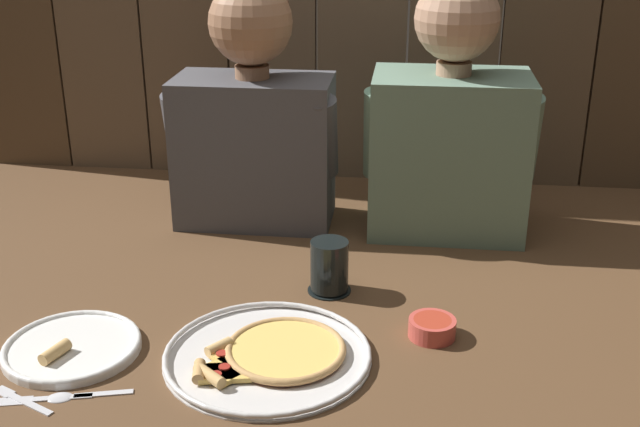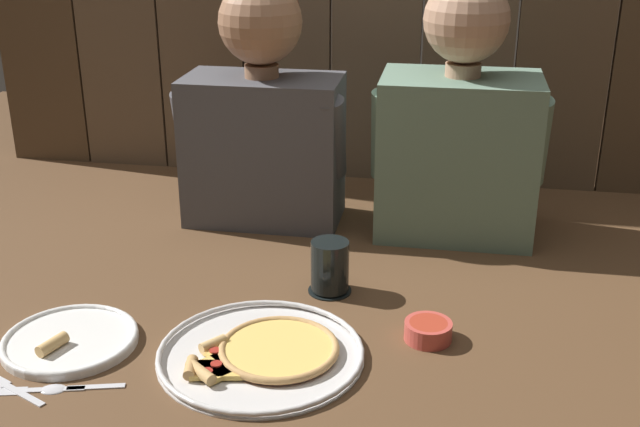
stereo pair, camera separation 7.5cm
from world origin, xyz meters
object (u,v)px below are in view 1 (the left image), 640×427
Objects in this scene: dinner_plate at (72,347)px; diner_right at (451,119)px; diner_left at (253,111)px; drinking_glass at (329,267)px; pizza_tray at (271,354)px; dipping_bowl at (432,327)px.

diner_right reaches higher than dinner_plate.
diner_right reaches higher than diner_left.
diner_left reaches higher than dinner_plate.
dinner_plate is 0.41× the size of diner_left.
drinking_glass is 0.48m from diner_left.
drinking_glass reaches higher than dinner_plate.
pizza_tray is at bearing -76.87° from diner_left.
drinking_glass is (0.08, 0.26, 0.04)m from pizza_tray.
pizza_tray is at bearing -158.99° from dipping_bowl.
dinner_plate is at bearing -146.86° from drinking_glass.
diner_right is (0.32, 0.62, 0.26)m from pizza_tray.
diner_left is 0.98× the size of diner_right.
drinking_glass reaches higher than pizza_tray.
diner_left is at bearing 121.58° from drinking_glass.
diner_right is (0.24, 0.36, 0.22)m from drinking_glass.
dinner_plate is 0.52m from drinking_glass.
drinking_glass is at bearing 33.14° from dinner_plate.
diner_left is at bearing 179.97° from diner_right.
drinking_glass is 1.27× the size of dipping_bowl.
diner_right is at bearing 55.96° from drinking_glass.
drinking_glass is (0.43, 0.28, 0.05)m from dinner_plate.
drinking_glass is at bearing -124.04° from diner_right.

